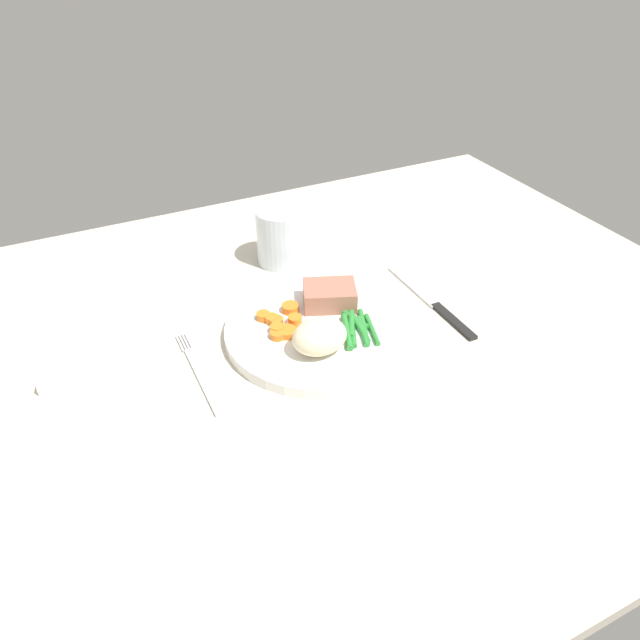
# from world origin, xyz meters

# --- Properties ---
(dining_table) EXTENTS (1.20, 0.90, 0.02)m
(dining_table) POSITION_xyz_m (0.00, 0.00, 0.01)
(dining_table) COLOR beige
(dining_table) RESTS_ON ground
(dinner_plate) EXTENTS (0.25, 0.25, 0.02)m
(dinner_plate) POSITION_xyz_m (0.01, -0.00, 0.03)
(dinner_plate) COLOR white
(dinner_plate) RESTS_ON dining_table
(meat_portion) EXTENTS (0.09, 0.08, 0.03)m
(meat_portion) POSITION_xyz_m (0.04, 0.04, 0.05)
(meat_portion) COLOR #A86B56
(meat_portion) RESTS_ON dinner_plate
(mashed_potatoes) EXTENTS (0.07, 0.06, 0.04)m
(mashed_potatoes) POSITION_xyz_m (-0.02, -0.05, 0.06)
(mashed_potatoes) COLOR beige
(mashed_potatoes) RESTS_ON dinner_plate
(carrot_slices) EXTENTS (0.06, 0.07, 0.01)m
(carrot_slices) POSITION_xyz_m (-0.04, 0.02, 0.04)
(carrot_slices) COLOR orange
(carrot_slices) RESTS_ON dinner_plate
(green_beans) EXTENTS (0.06, 0.10, 0.01)m
(green_beans) POSITION_xyz_m (0.05, -0.03, 0.04)
(green_beans) COLOR #2D8C38
(green_beans) RESTS_ON dinner_plate
(fork) EXTENTS (0.01, 0.17, 0.00)m
(fork) POSITION_xyz_m (-0.16, -0.00, 0.02)
(fork) COLOR silver
(fork) RESTS_ON dining_table
(knife) EXTENTS (0.02, 0.21, 0.01)m
(knife) POSITION_xyz_m (0.19, -0.01, 0.02)
(knife) COLOR black
(knife) RESTS_ON dining_table
(water_glass) EXTENTS (0.08, 0.08, 0.09)m
(water_glass) POSITION_xyz_m (0.04, 0.20, 0.06)
(water_glass) COLOR silver
(water_glass) RESTS_ON dining_table
(napkin) EXTENTS (0.14, 0.14, 0.02)m
(napkin) POSITION_xyz_m (-0.27, 0.08, 0.03)
(napkin) COLOR white
(napkin) RESTS_ON dining_table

